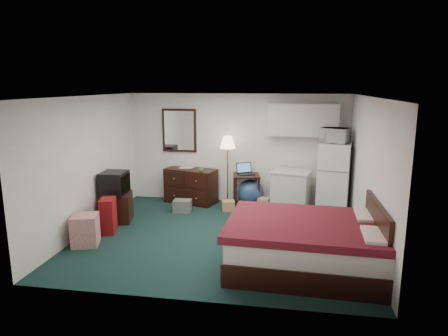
% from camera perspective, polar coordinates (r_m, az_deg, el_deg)
% --- Properties ---
extents(floor, '(5.00, 4.50, 0.01)m').
position_cam_1_polar(floor, '(7.36, -0.52, -9.66)').
color(floor, black).
rests_on(floor, ground).
extents(ceiling, '(5.00, 4.50, 0.01)m').
position_cam_1_polar(ceiling, '(6.85, -0.56, 10.19)').
color(ceiling, white).
rests_on(ceiling, walls).
extents(walls, '(5.01, 4.51, 2.50)m').
position_cam_1_polar(walls, '(7.00, -0.54, -0.10)').
color(walls, white).
rests_on(walls, floor).
extents(mirror, '(0.80, 0.06, 1.00)m').
position_cam_1_polar(mirror, '(9.37, -6.39, 5.36)').
color(mirror, white).
rests_on(mirror, walls).
extents(upper_cabinets, '(1.50, 0.35, 0.70)m').
position_cam_1_polar(upper_cabinets, '(8.85, 11.16, 6.79)').
color(upper_cabinets, silver).
rests_on(upper_cabinets, walls).
extents(headboard, '(0.06, 1.56, 1.00)m').
position_cam_1_polar(headboard, '(6.22, 20.91, -9.18)').
color(headboard, black).
rests_on(headboard, walls).
extents(dresser, '(1.27, 0.83, 0.80)m').
position_cam_1_polar(dresser, '(9.29, -4.74, -2.53)').
color(dresser, black).
rests_on(dresser, floor).
extents(floor_lamp, '(0.38, 0.38, 1.58)m').
position_cam_1_polar(floor_lamp, '(8.95, 0.53, -0.46)').
color(floor_lamp, gold).
rests_on(floor_lamp, floor).
extents(desk, '(0.66, 0.66, 0.72)m').
position_cam_1_polar(desk, '(9.03, 3.20, -3.17)').
color(desk, black).
rests_on(desk, floor).
extents(exercise_ball, '(0.68, 0.68, 0.61)m').
position_cam_1_polar(exercise_ball, '(9.01, 3.77, -3.57)').
color(exercise_ball, navy).
rests_on(exercise_ball, floor).
extents(kitchen_counter, '(0.89, 0.76, 0.84)m').
position_cam_1_polar(kitchen_counter, '(8.83, 9.53, -3.27)').
color(kitchen_counter, silver).
rests_on(kitchen_counter, floor).
extents(fridge, '(0.74, 0.74, 1.52)m').
position_cam_1_polar(fridge, '(8.68, 15.41, -1.49)').
color(fridge, white).
rests_on(fridge, floor).
extents(bed, '(2.31, 1.84, 0.72)m').
position_cam_1_polar(bed, '(6.16, 11.66, -10.73)').
color(bed, '#540B10').
rests_on(bed, floor).
extents(tv_stand, '(0.70, 0.74, 0.56)m').
position_cam_1_polar(tv_stand, '(8.33, -15.05, -5.43)').
color(tv_stand, black).
rests_on(tv_stand, floor).
extents(suitcase, '(0.33, 0.45, 0.65)m').
position_cam_1_polar(suitcase, '(7.72, -16.23, -6.55)').
color(suitcase, maroon).
rests_on(suitcase, floor).
extents(retail_box, '(0.53, 0.53, 0.53)m').
position_cam_1_polar(retail_box, '(7.27, -19.22, -8.38)').
color(retail_box, silver).
rests_on(retail_box, floor).
extents(file_bin, '(0.39, 0.30, 0.26)m').
position_cam_1_polar(file_bin, '(8.69, -5.96, -5.40)').
color(file_bin, slate).
rests_on(file_bin, floor).
extents(cardboard_box_a, '(0.31, 0.28, 0.22)m').
position_cam_1_polar(cardboard_box_a, '(8.72, 0.62, -5.40)').
color(cardboard_box_a, tan).
rests_on(cardboard_box_a, floor).
extents(cardboard_box_b, '(0.28, 0.31, 0.27)m').
position_cam_1_polar(cardboard_box_b, '(8.80, 5.69, -5.15)').
color(cardboard_box_b, tan).
rests_on(cardboard_box_b, floor).
extents(laptop, '(0.45, 0.42, 0.24)m').
position_cam_1_polar(laptop, '(8.93, 3.16, -0.17)').
color(laptop, black).
rests_on(laptop, desk).
extents(crt_tv, '(0.51, 0.54, 0.45)m').
position_cam_1_polar(crt_tv, '(8.18, -15.42, -2.09)').
color(crt_tv, black).
rests_on(crt_tv, tv_stand).
extents(microwave, '(0.63, 0.52, 0.38)m').
position_cam_1_polar(microwave, '(8.54, 15.59, 4.75)').
color(microwave, white).
rests_on(microwave, fridge).
extents(book_a, '(0.17, 0.02, 0.23)m').
position_cam_1_polar(book_a, '(9.32, -6.31, 0.71)').
color(book_a, tan).
rests_on(book_a, dresser).
extents(book_b, '(0.17, 0.06, 0.23)m').
position_cam_1_polar(book_b, '(9.27, -5.40, 0.67)').
color(book_b, tan).
rests_on(book_b, dresser).
extents(mug, '(0.13, 0.12, 0.11)m').
position_cam_1_polar(mug, '(8.89, -3.29, -0.16)').
color(mug, '#52923C').
rests_on(mug, dresser).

